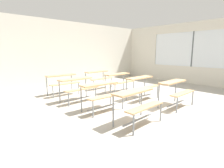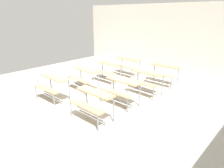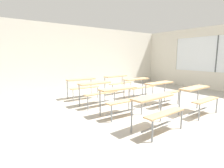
% 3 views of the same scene
% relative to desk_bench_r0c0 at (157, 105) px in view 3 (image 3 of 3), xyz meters
% --- Properties ---
extents(ground, '(10.00, 9.00, 0.05)m').
position_rel_desk_bench_r0c0_xyz_m(ground, '(0.90, 0.94, -0.59)').
color(ground, '#ADA89E').
extents(wall_back, '(10.00, 0.12, 3.00)m').
position_rel_desk_bench_r0c0_xyz_m(wall_back, '(0.90, 5.44, 0.94)').
color(wall_back, silver).
rests_on(wall_back, ground).
extents(desk_bench_r0c0, '(1.12, 0.63, 0.74)m').
position_rel_desk_bench_r0c0_xyz_m(desk_bench_r0c0, '(0.00, 0.00, 0.00)').
color(desk_bench_r0c0, tan).
rests_on(desk_bench_r0c0, ground).
extents(desk_bench_r0c1, '(1.11, 0.62, 0.74)m').
position_rel_desk_bench_r0c0_xyz_m(desk_bench_r0c1, '(1.80, 0.05, 0.00)').
color(desk_bench_r0c1, tan).
rests_on(desk_bench_r0c1, ground).
extents(desk_bench_r1c0, '(1.12, 0.63, 0.74)m').
position_rel_desk_bench_r0c0_xyz_m(desk_bench_r1c0, '(-0.01, 1.23, 0.00)').
color(desk_bench_r1c0, tan).
rests_on(desk_bench_r1c0, ground).
extents(desk_bench_r1c1, '(1.11, 0.61, 0.74)m').
position_rel_desk_bench_r0c0_xyz_m(desk_bench_r1c1, '(1.73, 1.22, 0.00)').
color(desk_bench_r1c1, tan).
rests_on(desk_bench_r1c1, ground).
extents(desk_bench_r2c0, '(1.11, 0.61, 0.74)m').
position_rel_desk_bench_r0c0_xyz_m(desk_bench_r2c0, '(-0.04, 2.44, 0.00)').
color(desk_bench_r2c0, tan).
rests_on(desk_bench_r2c0, ground).
extents(desk_bench_r2c1, '(1.10, 0.59, 0.74)m').
position_rel_desk_bench_r0c0_xyz_m(desk_bench_r2c1, '(1.80, 2.40, 0.00)').
color(desk_bench_r2c1, tan).
rests_on(desk_bench_r2c1, ground).
extents(desk_bench_r3c0, '(1.12, 0.62, 0.74)m').
position_rel_desk_bench_r0c0_xyz_m(desk_bench_r3c0, '(0.03, 3.59, 0.00)').
color(desk_bench_r3c0, tan).
rests_on(desk_bench_r3c0, ground).
extents(desk_bench_r3c1, '(1.12, 0.63, 0.74)m').
position_rel_desk_bench_r0c0_xyz_m(desk_bench_r3c1, '(1.74, 3.64, 0.00)').
color(desk_bench_r3c1, tan).
rests_on(desk_bench_r3c1, ground).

